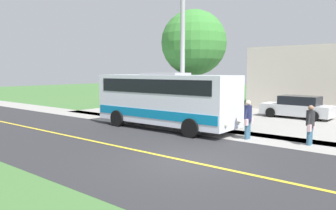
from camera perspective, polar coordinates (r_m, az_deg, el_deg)
ground_plane at (r=11.22m, az=3.05°, el=-9.79°), size 120.00×120.00×0.00m
road_surface at (r=11.22m, az=3.05°, el=-9.77°), size 8.00×100.00×0.01m
sidewalk at (r=15.62m, az=14.37°, el=-5.46°), size 2.40×100.00×0.01m
road_centre_line at (r=11.21m, az=3.05°, el=-9.75°), size 0.16×100.00×0.00m
shuttle_bus_front at (r=17.18m, az=-0.51°, el=1.24°), size 2.58×8.07×2.97m
pedestrian_with_bags at (r=14.61m, az=23.74°, el=-3.04°), size 0.72×0.34×1.66m
pedestrian_waiting at (r=14.95m, az=13.88°, el=-2.28°), size 0.72×0.34×1.75m
street_light_pole at (r=17.07m, az=2.34°, el=11.34°), size 1.97×0.24×8.47m
parked_car_near at (r=22.87m, az=21.77°, el=-0.39°), size 2.14×4.46×1.45m
tree_curbside at (r=19.66m, az=4.56°, el=10.78°), size 3.88×3.88×6.67m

